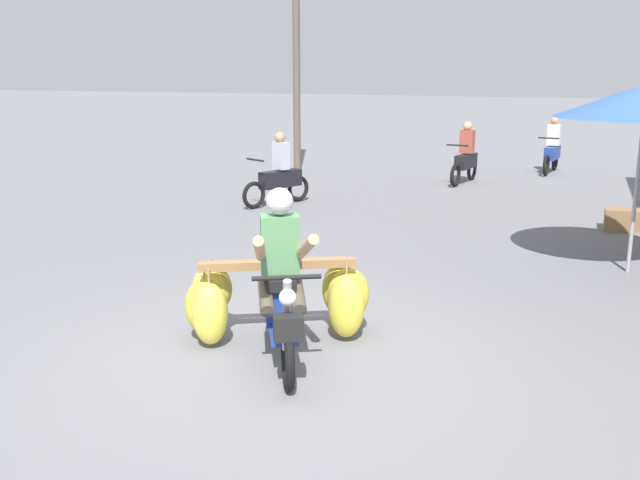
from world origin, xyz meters
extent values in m
plane|color=slate|center=(0.00, 0.00, 0.00)|extent=(120.00, 120.00, 0.00)
torus|color=black|center=(0.26, -0.54, 0.28)|extent=(0.33, 0.53, 0.56)
torus|color=black|center=(-0.30, 0.53, 0.28)|extent=(0.33, 0.53, 0.56)
cube|color=navy|center=(0.03, -0.09, 0.32)|extent=(0.47, 0.61, 0.08)
cube|color=navy|center=(-0.16, 0.26, 0.50)|extent=(0.54, 0.70, 0.36)
cube|color=black|center=(-0.12, 0.19, 0.72)|extent=(0.51, 0.65, 0.10)
cylinder|color=gray|center=(0.23, -0.48, 0.62)|extent=(0.19, 0.28, 0.69)
cylinder|color=black|center=(0.25, -0.52, 0.96)|extent=(0.52, 0.29, 0.04)
sphere|color=silver|center=(0.28, -0.59, 0.82)|extent=(0.14, 0.14, 0.14)
cube|color=black|center=(0.30, -0.63, 0.58)|extent=(0.29, 0.25, 0.20)
cube|color=navy|center=(0.26, -0.54, 0.58)|extent=(0.22, 0.29, 0.04)
cube|color=olive|center=(-0.23, 0.39, 0.78)|extent=(1.38, 0.78, 0.08)
cube|color=olive|center=(-0.31, 0.55, 0.75)|extent=(1.23, 0.69, 0.06)
ellipsoid|color=yellow|center=(-0.92, 0.35, 0.48)|extent=(0.48, 0.46, 0.49)
cylinder|color=#998459|center=(-0.92, 0.35, 0.74)|extent=(0.02, 0.02, 0.10)
ellipsoid|color=gold|center=(-0.90, 0.16, 0.36)|extent=(0.52, 0.50, 0.54)
cylinder|color=#998459|center=(-0.90, 0.16, 0.70)|extent=(0.02, 0.02, 0.19)
ellipsoid|color=yellow|center=(0.38, 0.62, 0.36)|extent=(0.42, 0.39, 0.63)
cylinder|color=#998459|center=(0.38, 0.62, 0.72)|extent=(0.02, 0.02, 0.14)
ellipsoid|color=gold|center=(0.20, 0.93, 0.42)|extent=(0.43, 0.42, 0.53)
cylinder|color=#998459|center=(0.20, 0.93, 0.73)|extent=(0.02, 0.02, 0.13)
ellipsoid|color=yellow|center=(-0.77, 0.02, 0.34)|extent=(0.45, 0.44, 0.60)
cylinder|color=#998459|center=(-0.77, 0.02, 0.70)|extent=(0.02, 0.02, 0.18)
ellipsoid|color=gold|center=(0.35, 0.81, 0.42)|extent=(0.53, 0.51, 0.53)
cylinder|color=#998459|center=(0.35, 0.81, 0.72)|extent=(0.02, 0.02, 0.13)
cube|color=#4C7F51|center=(-0.07, 0.08, 1.05)|extent=(0.40, 0.35, 0.56)
sphere|color=silver|center=(-0.06, 0.07, 1.46)|extent=(0.24, 0.24, 0.24)
cylinder|color=tan|center=(0.26, -0.13, 1.11)|extent=(0.45, 0.66, 0.39)
cylinder|color=tan|center=(-0.08, -0.31, 1.11)|extent=(0.37, 0.70, 0.39)
cylinder|color=#4C4238|center=(0.11, 0.04, 0.62)|extent=(0.32, 0.45, 0.27)
cylinder|color=#4C4238|center=(-0.14, -0.09, 0.62)|extent=(0.32, 0.45, 0.27)
torus|color=black|center=(1.64, 12.54, 0.26)|extent=(0.16, 0.53, 0.52)
torus|color=black|center=(1.81, 13.63, 0.26)|extent=(0.16, 0.53, 0.52)
cube|color=navy|center=(1.74, 13.18, 0.50)|extent=(0.37, 0.93, 0.32)
cylinder|color=black|center=(1.65, 12.59, 0.92)|extent=(0.50, 0.11, 0.04)
cube|color=silver|center=(1.74, 13.20, 0.95)|extent=(0.33, 0.24, 0.52)
sphere|color=tan|center=(1.74, 13.18, 1.30)|extent=(0.20, 0.20, 0.20)
torus|color=black|center=(-0.17, 10.16, 0.26)|extent=(0.18, 0.53, 0.52)
torus|color=black|center=(0.04, 11.24, 0.26)|extent=(0.18, 0.53, 0.52)
cube|color=black|center=(-0.05, 10.80, 0.50)|extent=(0.40, 0.93, 0.32)
cylinder|color=black|center=(-0.16, 10.21, 0.92)|extent=(0.50, 0.13, 0.04)
cube|color=#994738|center=(-0.05, 10.82, 0.95)|extent=(0.33, 0.25, 0.52)
sphere|color=tan|center=(-0.05, 10.80, 1.30)|extent=(0.20, 0.20, 0.20)
torus|color=black|center=(-3.30, 6.35, 0.26)|extent=(0.31, 0.50, 0.52)
torus|color=black|center=(-2.80, 7.32, 0.26)|extent=(0.31, 0.50, 0.52)
cube|color=black|center=(-3.00, 6.92, 0.50)|extent=(0.63, 0.91, 0.32)
cylinder|color=black|center=(-3.28, 6.39, 0.92)|extent=(0.46, 0.26, 0.04)
cube|color=#B2B7C6|center=(-2.99, 6.94, 0.95)|extent=(0.36, 0.32, 0.52)
sphere|color=tan|center=(-3.00, 6.92, 1.30)|extent=(0.20, 0.20, 0.20)
cylinder|color=#99999E|center=(3.09, 4.18, 1.05)|extent=(0.05, 0.05, 2.09)
cube|color=olive|center=(3.13, 6.75, 0.18)|extent=(0.56, 0.40, 0.36)
cylinder|color=brown|center=(-4.40, 11.25, 2.99)|extent=(0.18, 0.18, 5.98)
camera|label=1|loc=(2.37, -5.55, 2.61)|focal=39.82mm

